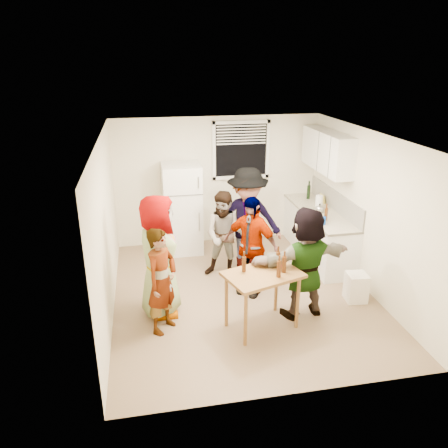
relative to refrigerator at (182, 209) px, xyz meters
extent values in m
cube|color=white|center=(0.00, 0.00, 0.00)|extent=(0.70, 0.70, 1.70)
cube|color=white|center=(2.45, -0.73, -0.42)|extent=(0.60, 2.20, 0.86)
cube|color=#C0B79E|center=(2.45, -0.73, 0.03)|extent=(0.64, 2.22, 0.04)
cube|color=beige|center=(2.74, -0.73, 0.23)|extent=(0.03, 2.20, 0.36)
cube|color=white|center=(2.58, -0.53, 1.10)|extent=(0.34, 1.60, 0.70)
cylinder|color=white|center=(2.43, -0.71, 0.05)|extent=(0.13, 0.13, 0.28)
cylinder|color=black|center=(2.50, -0.01, 0.05)|extent=(0.07, 0.07, 0.27)
cylinder|color=#47230C|center=(2.35, -1.22, 0.05)|extent=(0.06, 0.06, 0.22)
cylinder|color=#0840BD|center=(2.23, -1.39, 0.05)|extent=(0.10, 0.10, 0.13)
cube|color=gold|center=(2.67, -0.30, 0.13)|extent=(0.02, 0.20, 0.17)
cube|color=white|center=(2.42, -2.38, -0.60)|extent=(0.33, 0.33, 0.44)
cylinder|color=#47230C|center=(0.56, -2.70, -0.02)|extent=(0.06, 0.06, 0.21)
cylinder|color=#AA081F|center=(1.06, -2.65, -0.02)|extent=(0.09, 0.09, 0.12)
imported|color=gray|center=(-0.54, -2.16, -0.85)|extent=(1.84, 0.95, 0.58)
imported|color=#141933|center=(-0.54, -2.59, -0.85)|extent=(1.51, 1.35, 0.36)
imported|color=brown|center=(0.60, -1.19, -0.85)|extent=(1.16, 1.65, 0.57)
imported|color=#3D3D42|center=(1.00, -1.08, -0.85)|extent=(1.30, 1.91, 0.69)
imported|color=black|center=(0.87, -1.82, -0.85)|extent=(1.78, 1.82, 0.39)
imported|color=#DE9A49|center=(1.48, -2.59, -0.85)|extent=(1.77, 1.87, 0.49)
camera|label=1|loc=(-0.69, -7.80, 2.70)|focal=35.00mm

